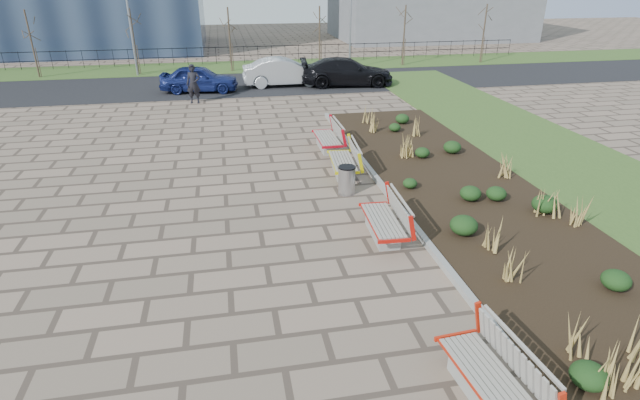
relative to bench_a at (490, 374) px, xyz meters
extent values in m
plane|color=#7E6857|center=(-3.00, 2.89, -0.50)|extent=(120.00, 120.00, 0.00)
cube|color=black|center=(3.25, 7.89, -0.45)|extent=(4.50, 18.00, 0.10)
cube|color=gray|center=(0.92, 7.89, -0.42)|extent=(0.16, 18.00, 0.15)
cube|color=#33511E|center=(8.00, 7.89, -0.48)|extent=(5.00, 38.00, 0.04)
cube|color=#33511E|center=(-3.00, 30.89, -0.48)|extent=(80.00, 5.00, 0.04)
cube|color=black|center=(-3.00, 24.89, -0.49)|extent=(80.00, 7.00, 0.02)
cylinder|color=#B2B2B7|center=(-0.25, 8.15, -0.08)|extent=(0.50, 0.50, 0.84)
imported|color=black|center=(-5.11, 20.69, 0.46)|extent=(0.77, 0.57, 1.93)
imported|color=navy|center=(-4.93, 23.26, 0.23)|extent=(4.35, 2.19, 1.42)
imported|color=#9B9FA3|center=(-0.12, 24.01, 0.30)|extent=(4.78, 1.72, 1.57)
imported|color=black|center=(3.45, 23.40, 0.30)|extent=(5.57, 2.74, 1.56)
camera|label=1|loc=(-3.64, -5.20, 5.57)|focal=28.00mm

